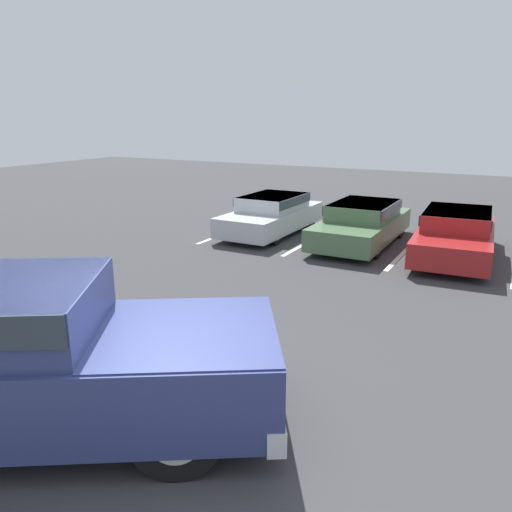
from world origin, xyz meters
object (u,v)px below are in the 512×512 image
parked_sedan_a (272,213)px  parked_sedan_c (456,232)px  pickup_truck (38,358)px  traffic_cone (47,280)px  parked_sedan_b (362,222)px

parked_sedan_a → parked_sedan_c: 5.42m
pickup_truck → traffic_cone: size_ratio=9.44×
pickup_truck → parked_sedan_b: size_ratio=1.27×
parked_sedan_c → traffic_cone: (-7.05, -6.96, -0.38)m
parked_sedan_b → traffic_cone: size_ratio=7.44×
pickup_truck → parked_sedan_c: bearing=40.9°
parked_sedan_a → parked_sedan_b: 2.88m
pickup_truck → parked_sedan_a: 10.63m
parked_sedan_b → parked_sedan_c: parked_sedan_c is taller
parked_sedan_b → pickup_truck: bearing=-3.4°
parked_sedan_b → parked_sedan_c: size_ratio=0.97×
parked_sedan_a → traffic_cone: 7.34m
pickup_truck → parked_sedan_b: pickup_truck is taller
parked_sedan_b → traffic_cone: parked_sedan_b is taller
parked_sedan_a → parked_sedan_c: (5.42, -0.19, 0.02)m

